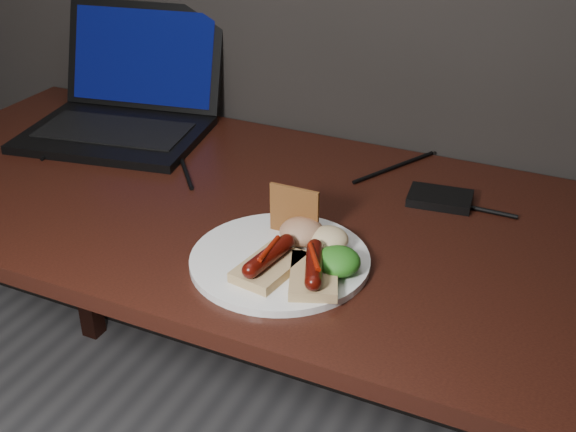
# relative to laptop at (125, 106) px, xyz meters

# --- Properties ---
(desk) EXTENTS (1.40, 0.70, 0.75)m
(desk) POSITION_rel_laptop_xyz_m (0.36, -0.20, -0.14)
(desk) COLOR #36150D
(desk) RESTS_ON ground
(laptop) EXTENTS (0.43, 0.42, 0.25)m
(laptop) POSITION_rel_laptop_xyz_m (0.00, 0.00, 0.00)
(laptop) COLOR black
(laptop) RESTS_ON desk
(hard_drive) EXTENTS (0.12, 0.09, 0.02)m
(hard_drive) POSITION_rel_laptop_xyz_m (0.73, -0.05, -0.04)
(hard_drive) COLOR black
(hard_drive) RESTS_ON desk
(desk_cables) EXTENTS (0.96, 0.37, 0.01)m
(desk_cables) POSITION_rel_laptop_xyz_m (0.37, -0.06, -0.05)
(desk_cables) COLOR black
(desk_cables) RESTS_ON desk
(plate) EXTENTS (0.34, 0.34, 0.01)m
(plate) POSITION_rel_laptop_xyz_m (0.55, -0.36, -0.05)
(plate) COLOR white
(plate) RESTS_ON desk
(bread_sausage_center) EXTENTS (0.09, 0.12, 0.04)m
(bread_sausage_center) POSITION_rel_laptop_xyz_m (0.55, -0.40, -0.02)
(bread_sausage_center) COLOR #DBB681
(bread_sausage_center) RESTS_ON plate
(bread_sausage_right) EXTENTS (0.11, 0.13, 0.04)m
(bread_sausage_right) POSITION_rel_laptop_xyz_m (0.62, -0.39, -0.02)
(bread_sausage_right) COLOR #DBB681
(bread_sausage_right) RESTS_ON plate
(crispbread) EXTENTS (0.09, 0.01, 0.08)m
(crispbread) POSITION_rel_laptop_xyz_m (0.54, -0.28, 0.00)
(crispbread) COLOR #9E5B2B
(crispbread) RESTS_ON plate
(salad_greens) EXTENTS (0.07, 0.07, 0.04)m
(salad_greens) POSITION_rel_laptop_xyz_m (0.65, -0.36, -0.02)
(salad_greens) COLOR #206013
(salad_greens) RESTS_ON plate
(salsa_mound) EXTENTS (0.07, 0.07, 0.04)m
(salsa_mound) POSITION_rel_laptop_xyz_m (0.56, -0.30, -0.02)
(salsa_mound) COLOR maroon
(salsa_mound) RESTS_ON plate
(coleslaw_mound) EXTENTS (0.06, 0.06, 0.04)m
(coleslaw_mound) POSITION_rel_laptop_xyz_m (0.61, -0.30, -0.02)
(coleslaw_mound) COLOR beige
(coleslaw_mound) RESTS_ON plate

